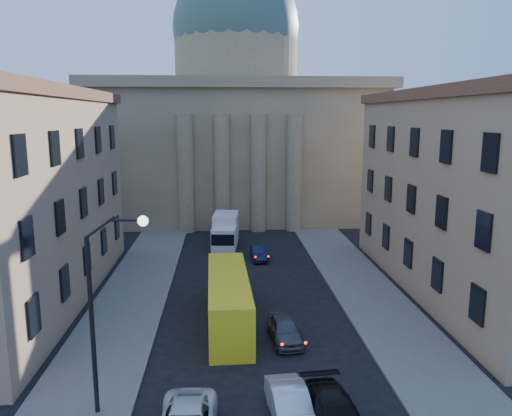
{
  "coord_description": "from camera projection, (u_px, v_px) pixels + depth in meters",
  "views": [
    {
      "loc": [
        -1.92,
        -12.14,
        12.83
      ],
      "look_at": [
        0.02,
        16.94,
        7.42
      ],
      "focal_mm": 35.0,
      "sensor_mm": 36.0,
      "label": 1
    }
  ],
  "objects": [
    {
      "name": "sidewalk_left",
      "position": [
        120.0,
        321.0,
        31.47
      ],
      "size": [
        5.0,
        60.0,
        0.15
      ],
      "primitive_type": "cube",
      "color": "#595651",
      "rests_on": "ground"
    },
    {
      "name": "sidewalk_right",
      "position": [
        384.0,
        314.0,
        32.58
      ],
      "size": [
        5.0,
        60.0,
        0.15
      ],
      "primitive_type": "cube",
      "color": "#595651",
      "rests_on": "ground"
    },
    {
      "name": "church",
      "position": [
        237.0,
        123.0,
        66.62
      ],
      "size": [
        68.02,
        28.76,
        36.6
      ],
      "color": "#776949",
      "rests_on": "ground"
    },
    {
      "name": "building_right",
      "position": [
        487.0,
        192.0,
        35.71
      ],
      "size": [
        11.6,
        26.6,
        14.7
      ],
      "color": "tan",
      "rests_on": "ground"
    },
    {
      "name": "street_lamp",
      "position": [
        103.0,
        299.0,
        20.8
      ],
      "size": [
        2.62,
        0.44,
        8.83
      ],
      "color": "black",
      "rests_on": "ground"
    },
    {
      "name": "car_right_near",
      "position": [
        290.0,
        407.0,
        21.05
      ],
      "size": [
        1.92,
        4.55,
        1.46
      ],
      "primitive_type": "imported",
      "rotation": [
        0.0,
        0.0,
        0.08
      ],
      "color": "#B3B5BB",
      "rests_on": "ground"
    },
    {
      "name": "car_right_far",
      "position": [
        285.0,
        330.0,
        28.71
      ],
      "size": [
        1.95,
        4.17,
        1.38
      ],
      "primitive_type": "imported",
      "rotation": [
        0.0,
        0.0,
        0.08
      ],
      "color": "#47474B",
      "rests_on": "ground"
    },
    {
      "name": "car_right_distant",
      "position": [
        259.0,
        253.0,
        45.03
      ],
      "size": [
        1.48,
        3.79,
        1.23
      ],
      "primitive_type": "imported",
      "rotation": [
        0.0,
        0.0,
        0.05
      ],
      "color": "black",
      "rests_on": "ground"
    },
    {
      "name": "city_bus",
      "position": [
        228.0,
        298.0,
        31.04
      ],
      "size": [
        2.75,
        10.83,
        3.04
      ],
      "rotation": [
        0.0,
        0.0,
        0.02
      ],
      "color": "yellow",
      "rests_on": "ground"
    },
    {
      "name": "box_truck",
      "position": [
        225.0,
        232.0,
        49.09
      ],
      "size": [
        2.78,
        6.03,
        3.22
      ],
      "rotation": [
        0.0,
        0.0,
        -0.09
      ],
      "color": "silver",
      "rests_on": "ground"
    }
  ]
}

